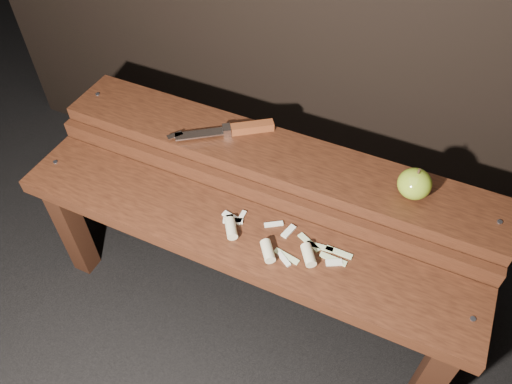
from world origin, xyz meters
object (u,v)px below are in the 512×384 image
at_px(bench_rear_tier, 272,175).
at_px(knife, 239,129).
at_px(bench_front_tier, 236,250).
at_px(apple, 415,184).

height_order(bench_rear_tier, knife, knife).
bearing_deg(bench_front_tier, apple, 32.88).
height_order(bench_front_tier, apple, apple).
height_order(apple, knife, apple).
relative_size(bench_front_tier, apple, 14.28).
relative_size(bench_rear_tier, knife, 4.90).
height_order(bench_front_tier, bench_rear_tier, bench_rear_tier).
xyz_separation_m(bench_front_tier, knife, (-0.11, 0.26, 0.16)).
xyz_separation_m(bench_front_tier, apple, (0.36, 0.23, 0.18)).
xyz_separation_m(apple, knife, (-0.47, 0.02, -0.02)).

